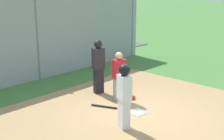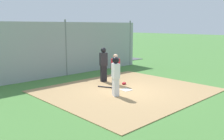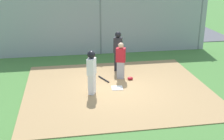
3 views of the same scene
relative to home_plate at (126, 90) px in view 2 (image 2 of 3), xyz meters
The scene contains 12 objects.
ground_plane 0.04m from the home_plate, ahead, with size 140.00×140.00×0.00m, color #477A38.
dirt_infield 0.03m from the home_plate, ahead, with size 7.20×6.40×0.03m, color #A88456.
home_plate is the anchor object (origin of this frame).
catcher 1.38m from the home_plate, 107.83° to the right, with size 0.45×0.38×1.58m.
umpire 2.29m from the home_plate, 101.19° to the right, with size 0.44×0.37×1.83m.
runner 1.46m from the home_plate, 18.71° to the left, with size 0.39×0.45×1.69m.
baseball_bat 1.06m from the home_plate, 67.80° to the right, with size 0.06×0.06×0.82m, color black.
catcher_mask 1.09m from the home_plate, 131.00° to the right, with size 0.24×0.20×0.12m, color #B21923.
backstop_fence 5.22m from the home_plate, 90.00° to the right, with size 12.00×0.10×3.35m.
parking_lot 8.98m from the home_plate, 90.00° to the right, with size 18.00×5.20×0.04m, color #515156.
parked_car_green 9.97m from the home_plate, 104.87° to the right, with size 4.41×2.37×1.28m.
parked_car_white 9.28m from the home_plate, 89.17° to the right, with size 4.42×2.41×1.28m.
Camera 2 is at (8.12, 7.56, 3.01)m, focal length 39.25 mm.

